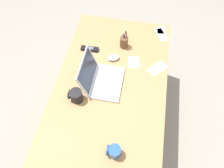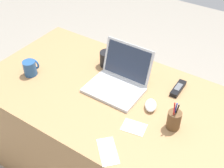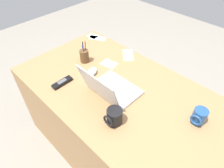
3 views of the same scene
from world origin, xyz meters
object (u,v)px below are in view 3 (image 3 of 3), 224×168
laptop (110,88)px  coffee_mug_white (114,117)px  cordless_phone (62,83)px  computer_mouse (92,72)px  pen_holder (84,56)px  coffee_mug_tall (199,116)px

laptop → coffee_mug_white: (-0.18, 0.15, 0.00)m
laptop → cordless_phone: bearing=28.9°
coffee_mug_white → laptop: bearing=-39.7°
coffee_mug_white → cordless_phone: coffee_mug_white is taller
computer_mouse → pen_holder: bearing=-45.5°
coffee_mug_white → coffee_mug_tall: bearing=-134.8°
coffee_mug_tall → cordless_phone: bearing=23.7°
computer_mouse → coffee_mug_white: coffee_mug_white is taller
computer_mouse → cordless_phone: size_ratio=0.66×
laptop → cordless_phone: size_ratio=2.11×
cordless_phone → coffee_mug_white: bearing=-177.5°
computer_mouse → cordless_phone: computer_mouse is taller
computer_mouse → coffee_mug_tall: size_ratio=1.06×
coffee_mug_white → pen_holder: 0.63m
coffee_mug_white → cordless_phone: (0.48, 0.02, -0.04)m
coffee_mug_tall → pen_holder: (0.91, 0.08, 0.00)m
computer_mouse → coffee_mug_white: size_ratio=0.97×
coffee_mug_tall → computer_mouse: bearing=10.6°
cordless_phone → laptop: bearing=-151.1°
coffee_mug_tall → pen_holder: 0.92m
laptop → coffee_mug_tall: bearing=-159.6°
coffee_mug_tall → pen_holder: bearing=5.0°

